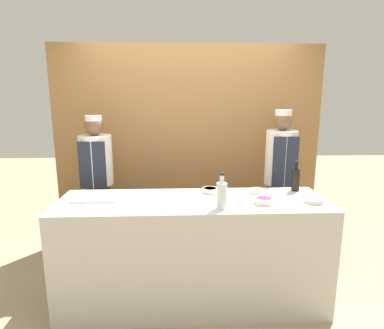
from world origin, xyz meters
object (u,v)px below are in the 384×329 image
sauce_bowl_purple (264,200)px  cutting_board (96,198)px  bottle_clear (222,195)px  bottle_soy (296,179)px  chef_left (98,186)px  sauce_bowl_red (210,190)px  sauce_bowl_brown (314,200)px  chef_right (279,180)px  sauce_bowl_white (257,191)px

sauce_bowl_purple → cutting_board: size_ratio=0.40×
bottle_clear → bottle_soy: bearing=31.3°
cutting_board → bottle_clear: 1.09m
sauce_bowl_purple → chef_left: bearing=151.3°
sauce_bowl_red → bottle_clear: (0.05, -0.43, 0.09)m
sauce_bowl_brown → bottle_soy: bearing=96.4°
sauce_bowl_brown → bottle_soy: (-0.04, 0.34, 0.09)m
chef_left → chef_right: chef_right is taller
sauce_bowl_brown → sauce_bowl_red: sauce_bowl_red is taller
chef_left → chef_right: 1.97m
sauce_bowl_red → cutting_board: 1.01m
chef_left → sauce_bowl_purple: bearing=-28.7°
sauce_bowl_brown → sauce_bowl_purple: bearing=-178.1°
sauce_bowl_purple → sauce_bowl_red: bearing=141.7°
sauce_bowl_white → bottle_soy: (0.38, 0.08, 0.09)m
sauce_bowl_purple → bottle_soy: 0.54m
sauce_bowl_purple → chef_right: 0.95m
bottle_clear → sauce_bowl_white: bearing=45.7°
cutting_board → bottle_soy: bearing=5.4°
sauce_bowl_white → cutting_board: size_ratio=0.31×
bottle_soy → sauce_bowl_red: bearing=-177.8°
sauce_bowl_brown → bottle_soy: size_ratio=0.56×
bottle_clear → chef_left: chef_left is taller
sauce_bowl_brown → sauce_bowl_red: size_ratio=1.13×
sauce_bowl_brown → chef_right: size_ratio=0.10×
cutting_board → chef_right: 1.94m
cutting_board → sauce_bowl_red: bearing=7.9°
sauce_bowl_red → bottle_clear: bottle_clear is taller
sauce_bowl_white → bottle_clear: bottle_clear is taller
chef_right → chef_left: bearing=180.0°
sauce_bowl_purple → bottle_clear: bottle_clear is taller
sauce_bowl_purple → bottle_clear: 0.39m
cutting_board → bottle_soy: (1.81, 0.17, 0.10)m
cutting_board → bottle_soy: bottle_soy is taller
sauce_bowl_white → chef_left: (-1.57, 0.58, -0.10)m
bottle_clear → chef_right: (0.77, 0.96, -0.15)m
sauce_bowl_red → bottle_soy: bottle_soy is taller
sauce_bowl_purple → sauce_bowl_red: (-0.41, 0.33, -0.00)m
sauce_bowl_purple → bottle_clear: size_ratio=0.52×
bottle_soy → chef_left: bearing=165.6°
sauce_bowl_purple → bottle_clear: bearing=-164.2°
sauce_bowl_red → chef_left: size_ratio=0.09×
sauce_bowl_brown → chef_left: size_ratio=0.10×
bottle_soy → cutting_board: bearing=-174.6°
sauce_bowl_white → chef_left: size_ratio=0.07×
bottle_soy → chef_right: size_ratio=0.17×
sauce_bowl_purple → sauce_bowl_red: sauce_bowl_purple is taller
chef_left → bottle_soy: bearing=-14.4°
bottle_soy → chef_right: chef_right is taller
sauce_bowl_white → sauce_bowl_red: size_ratio=0.83×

